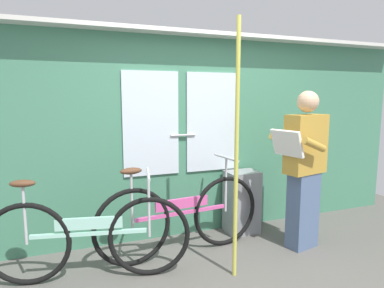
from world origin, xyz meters
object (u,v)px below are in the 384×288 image
Objects in this scene: bicycle_leaning_behind at (89,238)px; handrail_pole at (236,152)px; trash_bin_by_wall at (242,202)px; passenger_reading_newspaper at (304,167)px; bicycle_near_door at (181,217)px.

bicycle_leaning_behind is 0.77× the size of handrail_pole.
handrail_pole is at bearing -5.24° from bicycle_leaning_behind.
bicycle_leaning_behind reaches higher than trash_bin_by_wall.
passenger_reading_newspaper is at bearing 15.60° from handrail_pole.
handrail_pole reaches higher than passenger_reading_newspaper.
bicycle_near_door is 1.07× the size of passenger_reading_newspaper.
bicycle_leaning_behind is at bearing -15.46° from passenger_reading_newspaper.
bicycle_near_door is at bearing -25.08° from passenger_reading_newspaper.
passenger_reading_newspaper is (1.22, -0.27, 0.46)m from bicycle_near_door.
passenger_reading_newspaper is 0.98m from handrail_pole.
trash_bin_by_wall is 1.22m from handrail_pole.
passenger_reading_newspaper is at bearing -18.22° from bicycle_near_door.
bicycle_leaning_behind is at bearing -175.09° from bicycle_near_door.
trash_bin_by_wall is (-0.39, 0.57, -0.49)m from passenger_reading_newspaper.
bicycle_near_door is at bearing 120.48° from handrail_pole.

